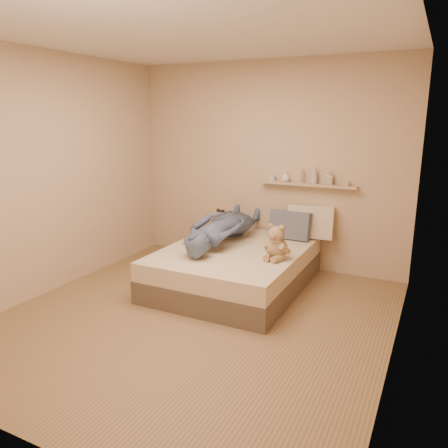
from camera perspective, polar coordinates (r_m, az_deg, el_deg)
The scene contains 10 objects.
room at distance 3.98m, azimuth -4.22°, elevation 5.00°, with size 3.80×3.80×3.80m.
bed at distance 5.04m, azimuth 1.43°, elevation -5.68°, with size 1.50×1.90×0.45m.
game_console at distance 4.65m, azimuth -4.49°, elevation -2.46°, with size 0.19×0.09×0.06m.
teddy_bear at distance 4.60m, azimuth 6.84°, elevation -2.69°, with size 0.31×0.30×0.38m.
dark_plush at distance 5.68m, azimuth -0.41°, elevation 0.30°, with size 0.20×0.20×0.30m.
pillow_cream at distance 5.47m, azimuth 11.21°, elevation 0.25°, with size 0.55×0.16×0.40m, color beige.
pillow_grey at distance 5.40m, azimuth 8.62°, elevation -0.13°, with size 0.50×0.14×0.34m, color #575C69.
person at distance 5.18m, azimuth -0.22°, elevation -0.32°, with size 0.59×1.61×0.39m, color #4D5879.
wall_shelf at distance 5.48m, azimuth 10.83°, elevation 5.10°, with size 1.20×0.12×0.03m, color tan.
shelf_bottles at distance 5.47m, azimuth 10.58°, elevation 6.06°, with size 1.01×0.13×0.20m.
Camera 1 is at (2.02, -3.37, 1.91)m, focal length 35.00 mm.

